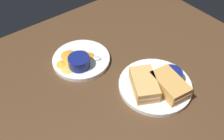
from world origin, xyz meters
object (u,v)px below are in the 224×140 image
at_px(ramekin_light_gravy, 79,62).
at_px(spoon_by_gravy_ramekin, 93,58).
at_px(ramekin_dark_sauce, 171,76).
at_px(sandwich_half_far, 169,85).
at_px(sandwich_half_near, 144,84).
at_px(spoon_by_dark_ramekin, 157,85).
at_px(plate_sandwich_main, 155,85).
at_px(plate_chips_companion, 81,59).

relative_size(ramekin_light_gravy, spoon_by_gravy_ramekin, 0.96).
distance_m(ramekin_dark_sauce, spoon_by_gravy_ramekin, 0.30).
relative_size(sandwich_half_far, ramekin_light_gravy, 1.78).
bearing_deg(spoon_by_gravy_ramekin, ramekin_light_gravy, 90.55).
bearing_deg(ramekin_dark_sauce, sandwich_half_near, 75.15).
xyz_separation_m(ramekin_light_gravy, spoon_by_gravy_ramekin, (0.00, -0.06, -0.02)).
distance_m(spoon_by_dark_ramekin, ramekin_light_gravy, 0.29).
xyz_separation_m(ramekin_dark_sauce, spoon_by_dark_ramekin, (0.01, 0.06, -0.02)).
relative_size(plate_sandwich_main, ramekin_light_gravy, 3.21).
bearing_deg(sandwich_half_near, spoon_by_dark_ramekin, -112.49).
height_order(plate_sandwich_main, spoon_by_dark_ramekin, spoon_by_dark_ramekin).
xyz_separation_m(plate_chips_companion, spoon_by_gravy_ramekin, (-0.03, -0.03, 0.01)).
height_order(plate_sandwich_main, sandwich_half_near, sandwich_half_near).
relative_size(spoon_by_dark_ramekin, plate_chips_companion, 0.45).
bearing_deg(ramekin_dark_sauce, ramekin_light_gravy, 40.26).
distance_m(sandwich_half_near, sandwich_half_far, 0.08).
relative_size(sandwich_half_near, plate_chips_companion, 0.69).
xyz_separation_m(sandwich_half_far, plate_chips_companion, (0.31, 0.15, -0.03)).
height_order(sandwich_half_far, plate_chips_companion, sandwich_half_far).
xyz_separation_m(plate_sandwich_main, plate_chips_companion, (0.27, 0.13, 0.00)).
xyz_separation_m(sandwich_half_far, spoon_by_gravy_ramekin, (0.28, 0.11, -0.02)).
relative_size(spoon_by_dark_ramekin, spoon_by_gravy_ramekin, 1.21).
distance_m(sandwich_half_far, ramekin_light_gravy, 0.33).
height_order(sandwich_half_near, ramekin_light_gravy, sandwich_half_near).
bearing_deg(ramekin_light_gravy, spoon_by_gravy_ramekin, -89.45).
relative_size(ramekin_dark_sauce, ramekin_light_gravy, 0.92).
height_order(sandwich_half_near, spoon_by_dark_ramekin, sandwich_half_near).
distance_m(sandwich_half_near, spoon_by_dark_ramekin, 0.05).
bearing_deg(plate_chips_companion, ramekin_light_gravy, 140.19).
relative_size(sandwich_half_far, ramekin_dark_sauce, 1.94).
xyz_separation_m(ramekin_dark_sauce, plate_chips_companion, (0.29, 0.19, -0.03)).
height_order(ramekin_dark_sauce, spoon_by_dark_ramekin, ramekin_dark_sauce).
bearing_deg(plate_sandwich_main, plate_chips_companion, 26.40).
relative_size(ramekin_dark_sauce, spoon_by_dark_ramekin, 0.73).
relative_size(sandwich_half_near, sandwich_half_far, 1.07).
bearing_deg(sandwich_half_far, ramekin_light_gravy, 32.29).
xyz_separation_m(sandwich_half_near, ramekin_dark_sauce, (-0.03, -0.10, -0.00)).
xyz_separation_m(spoon_by_dark_ramekin, plate_chips_companion, (0.28, 0.13, -0.01)).
xyz_separation_m(ramekin_dark_sauce, ramekin_light_gravy, (0.25, 0.21, 0.00)).
bearing_deg(sandwich_half_far, sandwich_half_near, 50.03).
xyz_separation_m(plate_sandwich_main, spoon_by_dark_ramekin, (-0.01, 0.00, 0.01)).
bearing_deg(plate_sandwich_main, sandwich_half_near, 80.03).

